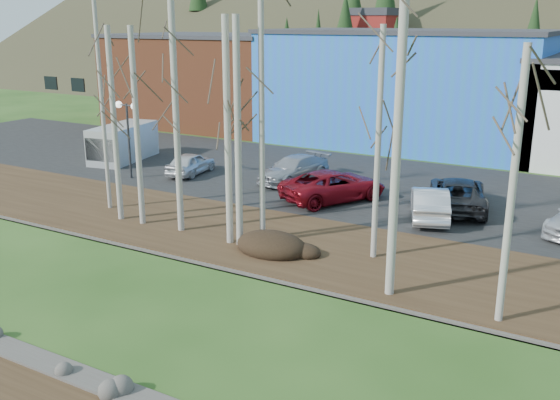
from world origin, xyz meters
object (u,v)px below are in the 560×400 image
Objects in this scene: car_1 at (334,185)px; van_grey at (121,143)px; car_0 at (191,163)px; car_3 at (430,203)px; street_lamp at (127,119)px; car_4 at (457,193)px; car_2 at (294,169)px.

car_1 is 1.00× the size of van_grey.
car_3 is at bearing 166.98° from car_0.
street_lamp is 18.49m from car_4.
car_2 is at bearing -21.10° from car_4.
car_1 reaches higher than car_3.
car_2 is (8.54, 4.06, -2.75)m from street_lamp.
car_0 is 0.69× the size of car_4.
van_grey is (-6.18, 0.75, 0.48)m from car_0.
van_grey reaches higher than car_2.
car_1 reaches higher than car_0.
car_2 is 9.25m from car_3.
car_4 is at bearing 15.56° from street_lamp.
car_2 is 0.87× the size of car_4.
van_grey reaches higher than car_0.
car_3 reaches higher than car_0.
car_1 is 15.99m from van_grey.
van_grey reaches higher than car_1.
van_grey is at bearing -14.63° from car_0.
street_lamp is 1.14× the size of car_0.
car_4 is (9.47, -0.81, 0.07)m from car_2.
car_3 is at bearing -16.66° from van_grey.
car_4 is (15.56, 0.80, 0.12)m from car_0.
car_2 reaches higher than car_0.
street_lamp reaches higher than car_0.
car_1 is at bearing 167.45° from car_0.
car_2 is (6.09, 1.61, 0.05)m from car_0.
van_grey is at bearing 144.69° from street_lamp.
car_1 is 1.14× the size of car_2.
car_0 is at bearing -153.63° from car_2.
street_lamp is at bearing -142.99° from car_2.
car_0 is 15.58m from car_4.
car_4 reaches higher than car_2.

